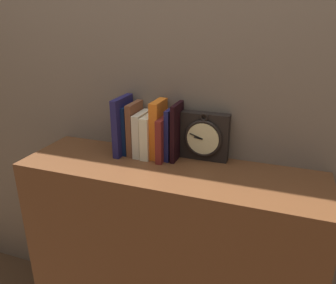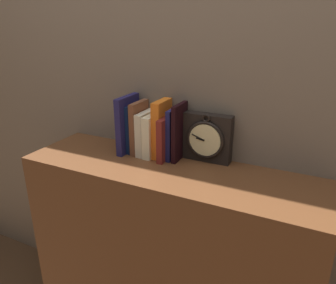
{
  "view_description": "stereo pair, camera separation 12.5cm",
  "coord_description": "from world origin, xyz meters",
  "px_view_note": "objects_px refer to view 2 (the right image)",
  "views": [
    {
      "loc": [
        0.4,
        -1.1,
        1.46
      ],
      "look_at": [
        0.0,
        0.0,
        1.01
      ],
      "focal_mm": 35.0,
      "sensor_mm": 36.0,
      "label": 1
    },
    {
      "loc": [
        0.51,
        -1.05,
        1.46
      ],
      "look_at": [
        0.0,
        0.0,
        1.01
      ],
      "focal_mm": 35.0,
      "sensor_mm": 36.0,
      "label": 2
    }
  ],
  "objects_px": {
    "book_slot2_brown": "(139,127)",
    "clock": "(207,138)",
    "book_slot8_black": "(179,132)",
    "book_slot0_navy": "(128,124)",
    "book_slot6_maroon": "(167,138)",
    "book_slot3_cream": "(146,133)",
    "book_slot1_navy": "(134,128)",
    "book_slot7_navy": "(174,134)",
    "book_slot4_cream": "(153,135)",
    "book_slot5_orange": "(162,129)"
  },
  "relations": [
    {
      "from": "book_slot2_brown",
      "to": "clock",
      "type": "bearing_deg",
      "value": 6.64
    },
    {
      "from": "book_slot8_black",
      "to": "book_slot0_navy",
      "type": "bearing_deg",
      "value": -175.97
    },
    {
      "from": "clock",
      "to": "book_slot2_brown",
      "type": "relative_size",
      "value": 0.92
    },
    {
      "from": "book_slot0_navy",
      "to": "book_slot6_maroon",
      "type": "height_order",
      "value": "book_slot0_navy"
    },
    {
      "from": "book_slot0_navy",
      "to": "book_slot3_cream",
      "type": "bearing_deg",
      "value": 7.37
    },
    {
      "from": "book_slot1_navy",
      "to": "book_slot7_navy",
      "type": "bearing_deg",
      "value": 0.41
    },
    {
      "from": "book_slot2_brown",
      "to": "book_slot4_cream",
      "type": "distance_m",
      "value": 0.08
    },
    {
      "from": "book_slot2_brown",
      "to": "book_slot8_black",
      "type": "distance_m",
      "value": 0.19
    },
    {
      "from": "book_slot2_brown",
      "to": "book_slot5_orange",
      "type": "height_order",
      "value": "book_slot5_orange"
    },
    {
      "from": "book_slot1_navy",
      "to": "book_slot3_cream",
      "type": "distance_m",
      "value": 0.06
    },
    {
      "from": "book_slot1_navy",
      "to": "book_slot3_cream",
      "type": "height_order",
      "value": "book_slot1_navy"
    },
    {
      "from": "book_slot3_cream",
      "to": "book_slot6_maroon",
      "type": "height_order",
      "value": "book_slot3_cream"
    },
    {
      "from": "book_slot3_cream",
      "to": "book_slot0_navy",
      "type": "bearing_deg",
      "value": -172.63
    },
    {
      "from": "book_slot4_cream",
      "to": "book_slot7_navy",
      "type": "distance_m",
      "value": 0.09
    },
    {
      "from": "clock",
      "to": "book_slot6_maroon",
      "type": "height_order",
      "value": "clock"
    },
    {
      "from": "book_slot7_navy",
      "to": "book_slot6_maroon",
      "type": "bearing_deg",
      "value": -144.45
    },
    {
      "from": "book_slot7_navy",
      "to": "book_slot8_black",
      "type": "xyz_separation_m",
      "value": [
        0.02,
        -0.0,
        0.01
      ]
    },
    {
      "from": "book_slot4_cream",
      "to": "book_slot7_navy",
      "type": "relative_size",
      "value": 0.84
    },
    {
      "from": "book_slot4_cream",
      "to": "book_slot0_navy",
      "type": "bearing_deg",
      "value": -176.18
    },
    {
      "from": "book_slot8_black",
      "to": "book_slot4_cream",
      "type": "bearing_deg",
      "value": -175.75
    },
    {
      "from": "book_slot0_navy",
      "to": "book_slot3_cream",
      "type": "height_order",
      "value": "book_slot0_navy"
    },
    {
      "from": "book_slot1_navy",
      "to": "book_slot5_orange",
      "type": "height_order",
      "value": "book_slot5_orange"
    },
    {
      "from": "book_slot1_navy",
      "to": "book_slot7_navy",
      "type": "distance_m",
      "value": 0.19
    },
    {
      "from": "book_slot0_navy",
      "to": "clock",
      "type": "bearing_deg",
      "value": 8.01
    },
    {
      "from": "book_slot7_navy",
      "to": "book_slot8_black",
      "type": "bearing_deg",
      "value": -4.65
    },
    {
      "from": "book_slot4_cream",
      "to": "book_slot5_orange",
      "type": "bearing_deg",
      "value": 11.98
    },
    {
      "from": "book_slot3_cream",
      "to": "book_slot4_cream",
      "type": "height_order",
      "value": "book_slot3_cream"
    },
    {
      "from": "book_slot1_navy",
      "to": "book_slot8_black",
      "type": "height_order",
      "value": "book_slot8_black"
    },
    {
      "from": "book_slot5_orange",
      "to": "book_slot6_maroon",
      "type": "height_order",
      "value": "book_slot5_orange"
    },
    {
      "from": "clock",
      "to": "book_slot4_cream",
      "type": "xyz_separation_m",
      "value": [
        -0.23,
        -0.04,
        -0.01
      ]
    },
    {
      "from": "book_slot8_black",
      "to": "book_slot3_cream",
      "type": "bearing_deg",
      "value": -177.8
    },
    {
      "from": "book_slot0_navy",
      "to": "book_slot5_orange",
      "type": "bearing_deg",
      "value": 5.73
    },
    {
      "from": "clock",
      "to": "book_slot3_cream",
      "type": "bearing_deg",
      "value": -171.79
    },
    {
      "from": "book_slot3_cream",
      "to": "book_slot6_maroon",
      "type": "relative_size",
      "value": 1.03
    },
    {
      "from": "clock",
      "to": "book_slot6_maroon",
      "type": "distance_m",
      "value": 0.17
    },
    {
      "from": "clock",
      "to": "book_slot1_navy",
      "type": "bearing_deg",
      "value": -174.43
    },
    {
      "from": "book_slot0_navy",
      "to": "book_slot7_navy",
      "type": "xyz_separation_m",
      "value": [
        0.21,
        0.02,
        -0.02
      ]
    },
    {
      "from": "book_slot4_cream",
      "to": "book_slot1_navy",
      "type": "bearing_deg",
      "value": 174.78
    },
    {
      "from": "book_slot3_cream",
      "to": "book_slot8_black",
      "type": "xyz_separation_m",
      "value": [
        0.15,
        0.01,
        0.03
      ]
    },
    {
      "from": "book_slot4_cream",
      "to": "book_slot6_maroon",
      "type": "height_order",
      "value": "same"
    },
    {
      "from": "book_slot4_cream",
      "to": "book_slot5_orange",
      "type": "relative_size",
      "value": 0.75
    },
    {
      "from": "book_slot4_cream",
      "to": "book_slot5_orange",
      "type": "height_order",
      "value": "book_slot5_orange"
    },
    {
      "from": "book_slot2_brown",
      "to": "book_slot0_navy",
      "type": "bearing_deg",
      "value": -163.94
    },
    {
      "from": "book_slot5_orange",
      "to": "book_slot8_black",
      "type": "xyz_separation_m",
      "value": [
        0.08,
        0.0,
        -0.0
      ]
    },
    {
      "from": "book_slot2_brown",
      "to": "book_slot6_maroon",
      "type": "distance_m",
      "value": 0.14
    },
    {
      "from": "clock",
      "to": "book_slot1_navy",
      "type": "height_order",
      "value": "book_slot1_navy"
    },
    {
      "from": "book_slot6_maroon",
      "to": "book_slot7_navy",
      "type": "distance_m",
      "value": 0.03
    },
    {
      "from": "book_slot1_navy",
      "to": "book_slot5_orange",
      "type": "bearing_deg",
      "value": -0.57
    },
    {
      "from": "book_slot7_navy",
      "to": "book_slot5_orange",
      "type": "bearing_deg",
      "value": -177.13
    },
    {
      "from": "book_slot3_cream",
      "to": "book_slot1_navy",
      "type": "bearing_deg",
      "value": 173.95
    }
  ]
}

